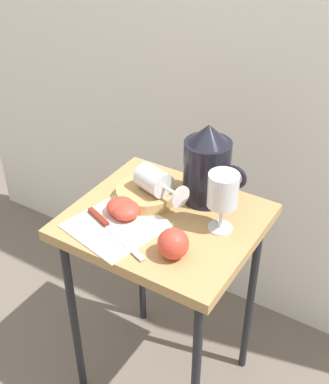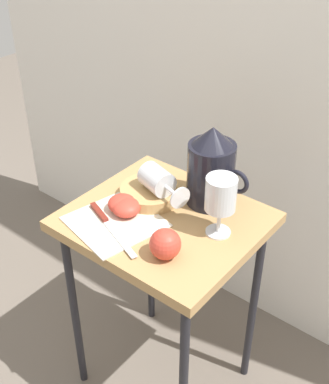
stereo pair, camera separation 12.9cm
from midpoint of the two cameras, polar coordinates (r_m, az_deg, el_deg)
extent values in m
plane|color=#665B51|center=(1.82, -2.16, -19.88)|extent=(6.00, 6.00, 0.00)
cube|color=silver|center=(1.53, 7.46, 20.13)|extent=(2.40, 0.03, 2.22)
cube|color=#AD8451|center=(1.35, -2.75, -3.43)|extent=(0.49, 0.43, 0.03)
cylinder|color=black|center=(1.58, -12.47, -13.97)|extent=(0.02, 0.02, 0.64)
cylinder|color=black|center=(1.41, 0.70, -20.82)|extent=(0.02, 0.02, 0.64)
cylinder|color=black|center=(1.76, -4.75, -6.86)|extent=(0.02, 0.02, 0.64)
cylinder|color=black|center=(1.62, 7.34, -11.84)|extent=(0.02, 0.02, 0.64)
cube|color=beige|center=(1.32, -8.23, -3.84)|extent=(0.25, 0.25, 0.00)
cylinder|color=tan|center=(1.40, -4.69, -0.31)|extent=(0.17, 0.17, 0.03)
cylinder|color=black|center=(1.36, 2.04, 2.25)|extent=(0.13, 0.13, 0.18)
cylinder|color=#B23819|center=(1.38, 2.01, 1.01)|extent=(0.12, 0.12, 0.10)
cone|color=black|center=(1.30, 2.14, 6.48)|extent=(0.11, 0.11, 0.05)
torus|color=black|center=(1.32, 5.11, 1.58)|extent=(0.07, 0.01, 0.07)
cylinder|color=silver|center=(1.30, 3.43, -4.12)|extent=(0.06, 0.06, 0.00)
cylinder|color=silver|center=(1.28, 3.49, -2.79)|extent=(0.01, 0.01, 0.07)
cylinder|color=silver|center=(1.23, 3.61, 0.14)|extent=(0.08, 0.08, 0.09)
cylinder|color=#B23819|center=(1.24, 3.58, -0.60)|extent=(0.07, 0.07, 0.04)
cylinder|color=silver|center=(1.36, -3.97, 1.25)|extent=(0.10, 0.09, 0.07)
cylinder|color=silver|center=(1.31, -1.98, -0.04)|extent=(0.06, 0.03, 0.01)
cylinder|color=silver|center=(1.29, -1.06, -0.64)|extent=(0.02, 0.06, 0.06)
ellipsoid|color=#CC3D2D|center=(1.34, -7.66, -1.74)|extent=(0.08, 0.08, 0.04)
ellipsoid|color=#CC3D2D|center=(1.33, -7.13, -2.13)|extent=(0.08, 0.08, 0.04)
sphere|color=#CC3D2D|center=(1.19, -2.13, -5.92)|extent=(0.08, 0.08, 0.08)
cube|color=silver|center=(1.26, -7.45, -5.74)|extent=(0.15, 0.07, 0.00)
cube|color=maroon|center=(1.34, -10.15, -2.89)|extent=(0.08, 0.04, 0.01)
camera|label=1|loc=(0.06, -92.86, -1.96)|focal=47.63mm
camera|label=2|loc=(0.06, 87.14, 1.96)|focal=47.63mm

